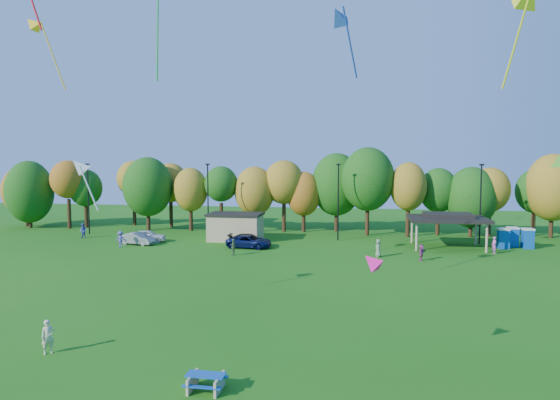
% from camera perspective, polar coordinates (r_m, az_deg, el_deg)
% --- Properties ---
extents(ground, '(160.00, 160.00, 0.00)m').
position_cam_1_polar(ground, '(21.82, -4.59, -21.30)').
color(ground, '#19600F').
rests_on(ground, ground).
extents(tree_line, '(93.57, 10.55, 11.15)m').
position_cam_1_polar(tree_line, '(64.92, 4.24, 1.39)').
color(tree_line, black).
rests_on(tree_line, ground).
extents(lamp_posts, '(64.50, 0.25, 9.09)m').
position_cam_1_polar(lamp_posts, '(59.29, 6.67, 0.09)').
color(lamp_posts, black).
rests_on(lamp_posts, ground).
extents(utility_building, '(6.30, 4.30, 3.25)m').
position_cam_1_polar(utility_building, '(59.45, -5.10, -3.05)').
color(utility_building, tan).
rests_on(utility_building, ground).
extents(pavilion, '(8.20, 6.20, 3.77)m').
position_cam_1_polar(pavilion, '(57.14, 18.62, -1.98)').
color(pavilion, tan).
rests_on(pavilion, ground).
extents(porta_potties, '(3.75, 2.46, 2.18)m').
position_cam_1_polar(porta_potties, '(59.93, 25.22, -3.93)').
color(porta_potties, '#0C4AA8').
rests_on(porta_potties, ground).
extents(picnic_table, '(1.63, 1.36, 0.70)m').
position_cam_1_polar(picnic_table, '(22.15, -8.48, -19.77)').
color(picnic_table, tan).
rests_on(picnic_table, ground).
extents(kite_flyer, '(0.72, 0.72, 1.69)m').
position_cam_1_polar(kite_flyer, '(27.87, -24.99, -13.99)').
color(kite_flyer, beige).
rests_on(kite_flyer, ground).
extents(car_a, '(4.45, 2.52, 1.43)m').
position_cam_1_polar(car_a, '(60.21, -14.90, -3.98)').
color(car_a, white).
rests_on(car_a, ground).
extents(car_b, '(4.31, 2.21, 1.35)m').
position_cam_1_polar(car_b, '(58.65, -15.97, -4.26)').
color(car_b, gray).
rests_on(car_b, ground).
extents(car_c, '(5.07, 2.70, 1.36)m').
position_cam_1_polar(car_c, '(54.37, -3.58, -4.78)').
color(car_c, '#0C1648').
rests_on(car_c, ground).
extents(car_d, '(4.85, 2.25, 1.37)m').
position_cam_1_polar(car_d, '(55.38, -3.48, -4.60)').
color(car_d, black).
rests_on(car_d, ground).
extents(far_person_0, '(1.02, 1.51, 1.56)m').
position_cam_1_polar(far_person_0, '(49.40, 15.86, -5.78)').
color(far_person_0, '#AC4788').
rests_on(far_person_0, ground).
extents(far_person_1, '(1.31, 1.03, 1.78)m').
position_cam_1_polar(far_person_1, '(57.38, -17.77, -4.28)').
color(far_person_1, '#6051B2').
rests_on(far_person_1, ground).
extents(far_person_2, '(0.69, 0.94, 1.76)m').
position_cam_1_polar(far_person_2, '(50.21, 11.16, -5.41)').
color(far_person_2, '#698B5F').
rests_on(far_person_2, ground).
extents(far_person_3, '(0.61, 0.74, 1.75)m').
position_cam_1_polar(far_person_3, '(55.33, 23.28, -4.78)').
color(far_person_3, '#CA5FBA').
rests_on(far_person_3, ground).
extents(far_person_4, '(0.99, 0.83, 1.81)m').
position_cam_1_polar(far_person_4, '(65.53, -21.58, -3.29)').
color(far_person_4, '#575DC1').
rests_on(far_person_4, ground).
extents(far_person_5, '(0.48, 1.00, 1.66)m').
position_cam_1_polar(far_person_5, '(50.32, -5.34, -5.38)').
color(far_person_5, '#557246').
rests_on(far_person_5, ground).
extents(kite_2, '(1.41, 1.28, 1.17)m').
position_cam_1_polar(kite_2, '(22.80, 10.41, -6.93)').
color(kite_2, '#C80B71').
extents(kite_9, '(3.14, 1.10, 5.35)m').
position_cam_1_polar(kite_9, '(40.66, -26.38, 17.48)').
color(kite_9, yellow).
extents(kite_10, '(2.10, 2.63, 4.52)m').
position_cam_1_polar(kite_10, '(31.23, 6.80, 20.10)').
color(kite_10, navy).
extents(kite_11, '(2.28, 1.54, 3.51)m').
position_cam_1_polar(kite_11, '(33.81, -22.02, 3.52)').
color(kite_11, silver).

